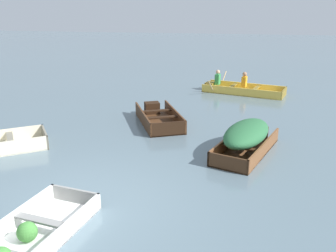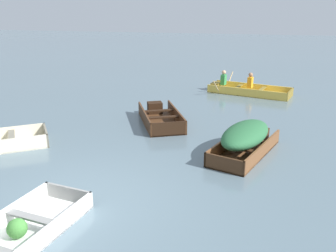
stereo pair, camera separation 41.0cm
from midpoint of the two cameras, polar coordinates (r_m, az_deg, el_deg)
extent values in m
plane|color=slate|center=(7.51, -14.70, -11.68)|extent=(80.00, 80.00, 0.00)
cube|color=white|center=(6.65, -22.85, -16.72)|extent=(1.58, 3.08, 0.04)
cube|color=white|center=(6.27, -19.44, -17.00)|extent=(0.58, 2.89, 0.33)
cube|color=gray|center=(7.50, -15.49, -10.36)|extent=(1.06, 0.24, 0.33)
cube|color=gray|center=(6.29, -25.91, -16.93)|extent=(0.98, 0.33, 0.04)
cube|color=gray|center=(6.80, -20.55, -13.35)|extent=(0.98, 0.33, 0.04)
sphere|color=#428438|center=(6.66, -22.39, -14.72)|extent=(0.33, 0.33, 0.33)
cube|color=gray|center=(10.78, -19.27, -1.56)|extent=(0.65, 0.91, 0.38)
cube|color=gray|center=(10.73, -23.95, -1.70)|extent=(0.68, 0.89, 0.04)
cube|color=#4C2D19|center=(11.89, -2.36, 0.48)|extent=(2.00, 2.69, 0.04)
cube|color=#4C2D19|center=(11.74, -4.83, 1.17)|extent=(1.07, 2.27, 0.42)
cube|color=#4C2D19|center=(11.94, 0.04, 1.54)|extent=(1.07, 2.27, 0.42)
cube|color=black|center=(10.71, -1.01, -0.50)|extent=(1.00, 0.49, 0.42)
cube|color=black|center=(12.82, -3.37, 2.79)|extent=(0.59, 0.53, 0.38)
cube|color=black|center=(12.15, -2.75, 2.33)|extent=(0.96, 0.55, 0.04)
cube|color=black|center=(11.46, -1.99, 1.33)|extent=(0.96, 0.55, 0.04)
cube|color=brown|center=(9.79, 10.52, -3.90)|extent=(1.81, 2.75, 0.04)
cube|color=brown|center=(9.88, 7.99, -2.52)|extent=(0.92, 2.43, 0.37)
cube|color=brown|center=(9.59, 13.24, -3.49)|extent=(0.92, 2.43, 0.37)
cube|color=#3F2716|center=(8.63, 7.72, -5.69)|extent=(0.95, 0.39, 0.37)
cube|color=#3F2716|center=(10.71, 12.59, -1.01)|extent=(0.54, 0.49, 0.33)
cube|color=#3F2716|center=(10.03, 11.35, -1.81)|extent=(0.90, 0.46, 0.04)
cube|color=#3F2716|center=(9.35, 9.81, -3.24)|extent=(0.90, 0.46, 0.04)
ellipsoid|color=#286038|center=(9.61, 10.70, -1.09)|extent=(1.61, 2.30, 0.54)
cube|color=#E5BC47|center=(16.13, 10.72, 5.01)|extent=(3.52, 2.01, 0.04)
cube|color=#E5BC47|center=(15.58, 10.21, 5.12)|extent=(3.22, 0.96, 0.33)
cube|color=#E5BC47|center=(16.61, 11.26, 5.89)|extent=(3.22, 0.96, 0.33)
cube|color=olive|center=(15.76, 16.53, 4.80)|extent=(0.36, 1.11, 0.33)
cube|color=olive|center=(16.53, 5.76, 6.15)|extent=(0.49, 0.59, 0.30)
cube|color=olive|center=(16.21, 9.06, 6.01)|extent=(0.44, 1.05, 0.04)
cube|color=olive|center=(15.96, 12.51, 5.60)|extent=(0.44, 1.05, 0.04)
cube|color=orange|center=(16.03, 10.82, 6.65)|extent=(0.25, 0.32, 0.44)
sphere|color=#9E7051|center=(15.97, 10.89, 7.77)|extent=(0.18, 0.18, 0.18)
cube|color=#338C4C|center=(16.36, 6.85, 7.08)|extent=(0.25, 0.32, 0.44)
sphere|color=tan|center=(16.30, 6.90, 8.18)|extent=(0.18, 0.18, 0.18)
cylinder|color=tan|center=(15.58, 5.77, 6.14)|extent=(0.22, 0.63, 0.55)
cylinder|color=tan|center=(17.19, 7.81, 7.23)|extent=(0.22, 0.63, 0.55)
camera|label=1|loc=(0.21, -91.11, -0.37)|focal=40.00mm
camera|label=2|loc=(0.21, 88.89, 0.37)|focal=40.00mm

